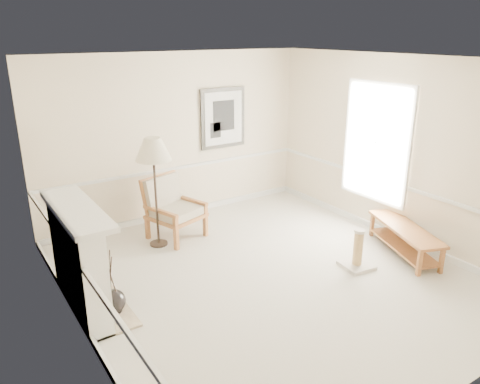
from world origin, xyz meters
name	(u,v)px	position (x,y,z in m)	size (l,w,h in m)	color
ground	(268,276)	(0.00, 0.00, 0.00)	(5.50, 5.50, 0.00)	silver
room	(276,142)	(0.14, 0.08, 1.87)	(5.04, 5.54, 2.92)	beige
fireplace	(80,261)	(-2.34, 0.60, 0.64)	(0.64, 1.64, 1.31)	white
floor_vase	(114,302)	(-2.08, 0.28, 0.16)	(0.29, 0.29, 0.85)	black
armchair	(171,205)	(-0.52, 1.97, 0.54)	(0.96, 1.00, 1.00)	#AC5A37
floor_lamp	(153,152)	(-0.85, 1.77, 1.51)	(0.61, 0.61, 1.73)	black
bench	(405,236)	(2.15, -0.56, 0.29)	(0.96, 1.56, 0.43)	#AC5A37
scratching_post	(357,256)	(1.22, -0.49, 0.18)	(0.46, 0.46, 0.59)	white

